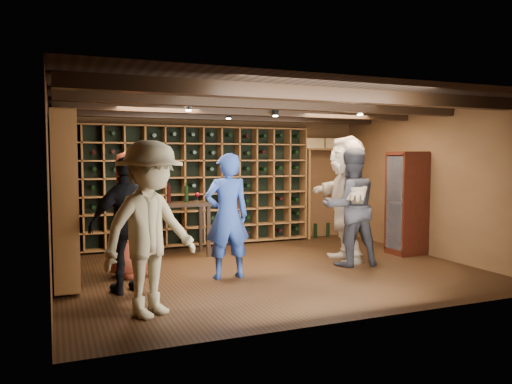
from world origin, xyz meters
name	(u,v)px	position (x,y,z in m)	size (l,w,h in m)	color
ground	(268,269)	(0.00, 0.00, 0.00)	(6.00, 6.00, 0.00)	black
room_shell	(267,107)	(0.00, 0.05, 2.42)	(6.00, 6.00, 6.00)	brown
wine_rack_back	(193,186)	(-0.52, 2.33, 1.15)	(4.65, 0.30, 2.20)	brown
wine_rack_left	(63,195)	(-2.83, 0.82, 1.15)	(0.30, 2.65, 2.20)	brown
crate_shelf	(329,163)	(2.41, 2.32, 1.57)	(1.20, 0.32, 2.07)	brown
display_cabinet	(407,205)	(2.71, 0.20, 0.86)	(0.55, 0.50, 1.75)	#35100A
man_blue_shirt	(227,216)	(-0.73, -0.27, 0.87)	(0.63, 0.42, 1.74)	navy
man_grey_suit	(350,207)	(1.31, -0.21, 0.91)	(0.89, 0.69, 1.83)	black
guest_red_floral	(131,214)	(-1.95, 0.33, 0.89)	(0.87, 0.56, 1.77)	maroon
guest_woman_black	(129,225)	(-2.10, -0.51, 0.85)	(0.99, 0.41, 1.70)	black
guest_khaki	(150,229)	(-2.02, -1.53, 0.93)	(1.20, 0.69, 1.86)	gray
guest_beige	(346,198)	(1.44, 0.12, 1.02)	(1.88, 0.60, 2.03)	tan
tasting_table	(172,210)	(-1.10, 1.51, 0.80)	(1.22, 0.62, 1.19)	black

